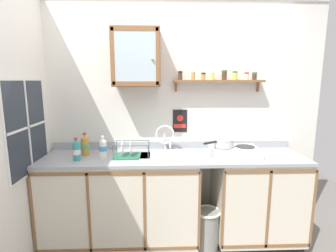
{
  "coord_description": "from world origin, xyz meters",
  "views": [
    {
      "loc": [
        -0.15,
        -2.15,
        1.69
      ],
      "look_at": [
        -0.06,
        0.43,
        1.23
      ],
      "focal_mm": 27.4,
      "sensor_mm": 36.0,
      "label": 1
    }
  ],
  "objects_px": {
    "trash_bin": "(207,229)",
    "dish_rack": "(131,153)",
    "sink": "(168,156)",
    "saucepan": "(223,142)",
    "bottle_juice_amber_0": "(85,145)",
    "bottle_opaque_white_1": "(103,148)",
    "bottle_detergent_teal_2": "(77,150)",
    "warning_sign": "(180,121)",
    "hot_plate_stove": "(235,151)",
    "wall_cabinet": "(136,58)"
  },
  "relations": [
    {
      "from": "trash_bin",
      "to": "dish_rack",
      "type": "bearing_deg",
      "value": 171.39
    },
    {
      "from": "sink",
      "to": "trash_bin",
      "type": "relative_size",
      "value": 1.35
    },
    {
      "from": "saucepan",
      "to": "dish_rack",
      "type": "height_order",
      "value": "saucepan"
    },
    {
      "from": "sink",
      "to": "bottle_juice_amber_0",
      "type": "bearing_deg",
      "value": 178.76
    },
    {
      "from": "bottle_opaque_white_1",
      "to": "bottle_detergent_teal_2",
      "type": "relative_size",
      "value": 1.0
    },
    {
      "from": "dish_rack",
      "to": "warning_sign",
      "type": "xyz_separation_m",
      "value": [
        0.51,
        0.3,
        0.27
      ]
    },
    {
      "from": "hot_plate_stove",
      "to": "dish_rack",
      "type": "relative_size",
      "value": 1.31
    },
    {
      "from": "wall_cabinet",
      "to": "hot_plate_stove",
      "type": "bearing_deg",
      "value": -8.89
    },
    {
      "from": "sink",
      "to": "hot_plate_stove",
      "type": "bearing_deg",
      "value": -3.89
    },
    {
      "from": "sink",
      "to": "bottle_juice_amber_0",
      "type": "distance_m",
      "value": 0.85
    },
    {
      "from": "bottle_detergent_teal_2",
      "to": "warning_sign",
      "type": "height_order",
      "value": "warning_sign"
    },
    {
      "from": "bottle_detergent_teal_2",
      "to": "dish_rack",
      "type": "bearing_deg",
      "value": 12.24
    },
    {
      "from": "saucepan",
      "to": "bottle_juice_amber_0",
      "type": "relative_size",
      "value": 1.44
    },
    {
      "from": "sink",
      "to": "wall_cabinet",
      "type": "height_order",
      "value": "wall_cabinet"
    },
    {
      "from": "saucepan",
      "to": "bottle_opaque_white_1",
      "type": "bearing_deg",
      "value": -176.36
    },
    {
      "from": "sink",
      "to": "warning_sign",
      "type": "height_order",
      "value": "warning_sign"
    },
    {
      "from": "dish_rack",
      "to": "wall_cabinet",
      "type": "height_order",
      "value": "wall_cabinet"
    },
    {
      "from": "bottle_detergent_teal_2",
      "to": "wall_cabinet",
      "type": "relative_size",
      "value": 0.39
    },
    {
      "from": "saucepan",
      "to": "trash_bin",
      "type": "xyz_separation_m",
      "value": [
        -0.17,
        -0.14,
        -0.86
      ]
    },
    {
      "from": "bottle_opaque_white_1",
      "to": "bottle_juice_amber_0",
      "type": "bearing_deg",
      "value": 150.29
    },
    {
      "from": "bottle_juice_amber_0",
      "to": "bottle_detergent_teal_2",
      "type": "xyz_separation_m",
      "value": [
        -0.03,
        -0.18,
        -0.01
      ]
    },
    {
      "from": "wall_cabinet",
      "to": "bottle_juice_amber_0",
      "type": "bearing_deg",
      "value": -170.33
    },
    {
      "from": "wall_cabinet",
      "to": "trash_bin",
      "type": "bearing_deg",
      "value": -21.51
    },
    {
      "from": "hot_plate_stove",
      "to": "bottle_opaque_white_1",
      "type": "bearing_deg",
      "value": -177.69
    },
    {
      "from": "saucepan",
      "to": "bottle_detergent_teal_2",
      "type": "relative_size",
      "value": 1.5
    },
    {
      "from": "saucepan",
      "to": "dish_rack",
      "type": "bearing_deg",
      "value": -178.21
    },
    {
      "from": "bottle_juice_amber_0",
      "to": "sink",
      "type": "bearing_deg",
      "value": -1.24
    },
    {
      "from": "hot_plate_stove",
      "to": "dish_rack",
      "type": "distance_m",
      "value": 1.04
    },
    {
      "from": "saucepan",
      "to": "bottle_juice_amber_0",
      "type": "bearing_deg",
      "value": 178.32
    },
    {
      "from": "bottle_opaque_white_1",
      "to": "dish_rack",
      "type": "bearing_deg",
      "value": 10.16
    },
    {
      "from": "dish_rack",
      "to": "trash_bin",
      "type": "distance_m",
      "value": 1.08
    },
    {
      "from": "sink",
      "to": "saucepan",
      "type": "bearing_deg",
      "value": -2.35
    },
    {
      "from": "saucepan",
      "to": "wall_cabinet",
      "type": "bearing_deg",
      "value": 171.4
    },
    {
      "from": "saucepan",
      "to": "warning_sign",
      "type": "bearing_deg",
      "value": 147.26
    },
    {
      "from": "sink",
      "to": "bottle_detergent_teal_2",
      "type": "distance_m",
      "value": 0.89
    },
    {
      "from": "saucepan",
      "to": "bottle_detergent_teal_2",
      "type": "height_order",
      "value": "bottle_detergent_teal_2"
    },
    {
      "from": "dish_rack",
      "to": "wall_cabinet",
      "type": "relative_size",
      "value": 0.64
    },
    {
      "from": "dish_rack",
      "to": "trash_bin",
      "type": "height_order",
      "value": "dish_rack"
    },
    {
      "from": "dish_rack",
      "to": "warning_sign",
      "type": "distance_m",
      "value": 0.65
    },
    {
      "from": "saucepan",
      "to": "dish_rack",
      "type": "relative_size",
      "value": 0.91
    },
    {
      "from": "bottle_opaque_white_1",
      "to": "wall_cabinet",
      "type": "xyz_separation_m",
      "value": [
        0.32,
        0.21,
        0.86
      ]
    },
    {
      "from": "wall_cabinet",
      "to": "warning_sign",
      "type": "distance_m",
      "value": 0.81
    },
    {
      "from": "hot_plate_stove",
      "to": "bottle_detergent_teal_2",
      "type": "relative_size",
      "value": 2.14
    },
    {
      "from": "warning_sign",
      "to": "wall_cabinet",
      "type": "bearing_deg",
      "value": -163.02
    },
    {
      "from": "sink",
      "to": "bottle_opaque_white_1",
      "type": "height_order",
      "value": "sink"
    },
    {
      "from": "bottle_opaque_white_1",
      "to": "warning_sign",
      "type": "xyz_separation_m",
      "value": [
        0.77,
        0.34,
        0.2
      ]
    },
    {
      "from": "bottle_detergent_teal_2",
      "to": "hot_plate_stove",
      "type": "bearing_deg",
      "value": 4.21
    },
    {
      "from": "bottle_opaque_white_1",
      "to": "warning_sign",
      "type": "bearing_deg",
      "value": 23.96
    },
    {
      "from": "hot_plate_stove",
      "to": "trash_bin",
      "type": "distance_m",
      "value": 0.83
    },
    {
      "from": "trash_bin",
      "to": "sink",
      "type": "bearing_deg",
      "value": 156.6
    }
  ]
}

